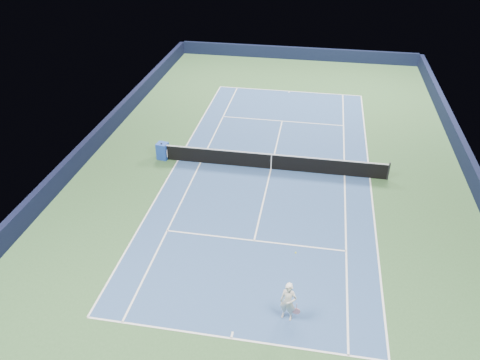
# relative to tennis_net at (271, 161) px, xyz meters

# --- Properties ---
(ground) EXTENTS (40.00, 40.00, 0.00)m
(ground) POSITION_rel_tennis_net_xyz_m (0.00, 0.00, -0.50)
(ground) COLOR #2F532D
(ground) RESTS_ON ground
(wall_far) EXTENTS (22.00, 0.35, 1.10)m
(wall_far) POSITION_rel_tennis_net_xyz_m (0.00, 19.82, 0.05)
(wall_far) COLOR black
(wall_far) RESTS_ON ground
(wall_right) EXTENTS (0.35, 40.00, 1.10)m
(wall_right) POSITION_rel_tennis_net_xyz_m (10.82, 0.00, 0.05)
(wall_right) COLOR black
(wall_right) RESTS_ON ground
(wall_left) EXTENTS (0.35, 40.00, 1.10)m
(wall_left) POSITION_rel_tennis_net_xyz_m (-10.82, 0.00, 0.05)
(wall_left) COLOR black
(wall_left) RESTS_ON ground
(court_surface) EXTENTS (10.97, 23.77, 0.01)m
(court_surface) POSITION_rel_tennis_net_xyz_m (0.00, 0.00, -0.50)
(court_surface) COLOR navy
(court_surface) RESTS_ON ground
(baseline_far) EXTENTS (10.97, 0.08, 0.00)m
(baseline_far) POSITION_rel_tennis_net_xyz_m (0.00, 11.88, -0.50)
(baseline_far) COLOR white
(baseline_far) RESTS_ON ground
(baseline_near) EXTENTS (10.97, 0.08, 0.00)m
(baseline_near) POSITION_rel_tennis_net_xyz_m (0.00, -11.88, -0.50)
(baseline_near) COLOR white
(baseline_near) RESTS_ON ground
(sideline_doubles_right) EXTENTS (0.08, 23.77, 0.00)m
(sideline_doubles_right) POSITION_rel_tennis_net_xyz_m (5.49, 0.00, -0.50)
(sideline_doubles_right) COLOR white
(sideline_doubles_right) RESTS_ON ground
(sideline_doubles_left) EXTENTS (0.08, 23.77, 0.00)m
(sideline_doubles_left) POSITION_rel_tennis_net_xyz_m (-5.49, 0.00, -0.50)
(sideline_doubles_left) COLOR white
(sideline_doubles_left) RESTS_ON ground
(sideline_singles_right) EXTENTS (0.08, 23.77, 0.00)m
(sideline_singles_right) POSITION_rel_tennis_net_xyz_m (4.12, 0.00, -0.50)
(sideline_singles_right) COLOR white
(sideline_singles_right) RESTS_ON ground
(sideline_singles_left) EXTENTS (0.08, 23.77, 0.00)m
(sideline_singles_left) POSITION_rel_tennis_net_xyz_m (-4.12, 0.00, -0.50)
(sideline_singles_left) COLOR white
(sideline_singles_left) RESTS_ON ground
(service_line_far) EXTENTS (8.23, 0.08, 0.00)m
(service_line_far) POSITION_rel_tennis_net_xyz_m (0.00, 6.40, -0.50)
(service_line_far) COLOR white
(service_line_far) RESTS_ON ground
(service_line_near) EXTENTS (8.23, 0.08, 0.00)m
(service_line_near) POSITION_rel_tennis_net_xyz_m (0.00, -6.40, -0.50)
(service_line_near) COLOR white
(service_line_near) RESTS_ON ground
(center_service_line) EXTENTS (0.08, 12.80, 0.00)m
(center_service_line) POSITION_rel_tennis_net_xyz_m (0.00, 0.00, -0.50)
(center_service_line) COLOR white
(center_service_line) RESTS_ON ground
(center_mark_far) EXTENTS (0.08, 0.30, 0.00)m
(center_mark_far) POSITION_rel_tennis_net_xyz_m (0.00, 11.73, -0.50)
(center_mark_far) COLOR white
(center_mark_far) RESTS_ON ground
(center_mark_near) EXTENTS (0.08, 0.30, 0.00)m
(center_mark_near) POSITION_rel_tennis_net_xyz_m (0.00, -11.73, -0.50)
(center_mark_near) COLOR white
(center_mark_near) RESTS_ON ground
(tennis_net) EXTENTS (12.90, 0.10, 1.07)m
(tennis_net) POSITION_rel_tennis_net_xyz_m (0.00, 0.00, 0.00)
(tennis_net) COLOR black
(tennis_net) RESTS_ON ground
(sponsor_cube) EXTENTS (0.68, 0.64, 1.00)m
(sponsor_cube) POSITION_rel_tennis_net_xyz_m (-6.40, 0.10, -0.01)
(sponsor_cube) COLOR #1D42AE
(sponsor_cube) RESTS_ON ground
(tennis_player) EXTENTS (0.81, 1.29, 2.38)m
(tennis_player) POSITION_rel_tennis_net_xyz_m (1.88, -10.58, 0.34)
(tennis_player) COLOR white
(tennis_player) RESTS_ON ground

